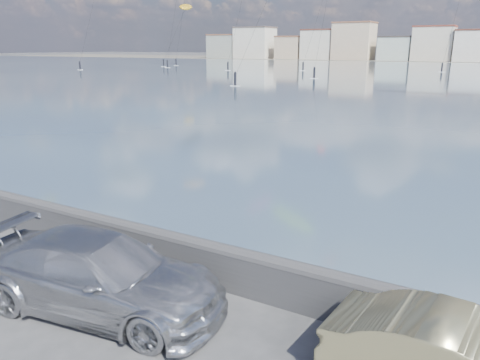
% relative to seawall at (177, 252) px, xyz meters
% --- Properties ---
extents(ground, '(700.00, 700.00, 0.00)m').
position_rel_seawall_xyz_m(ground, '(0.00, -2.70, -0.58)').
color(ground, '#333335').
rests_on(ground, ground).
extents(bay_water, '(500.00, 177.00, 0.00)m').
position_rel_seawall_xyz_m(bay_water, '(0.00, 88.80, -0.58)').
color(bay_water, '#394D69').
rests_on(bay_water, ground).
extents(seawall, '(400.00, 0.36, 1.08)m').
position_rel_seawall_xyz_m(seawall, '(0.00, 0.00, 0.00)').
color(seawall, '#28282B').
rests_on(seawall, ground).
extents(car_silver, '(5.73, 3.01, 1.59)m').
position_rel_seawall_xyz_m(car_silver, '(-0.43, -2.04, 0.21)').
color(car_silver, '#B0B1B6').
rests_on(car_silver, ground).
extents(kitesurfer_15, '(7.54, 14.87, 17.55)m').
position_rel_seawall_xyz_m(kitesurfer_15, '(-75.12, 103.04, 15.06)').
color(kitesurfer_15, '#BF8C19').
rests_on(kitesurfer_15, ground).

